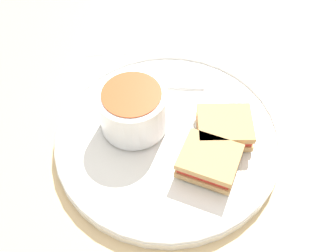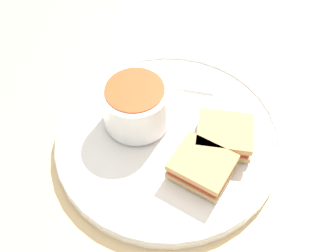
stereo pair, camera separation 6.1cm
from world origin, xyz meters
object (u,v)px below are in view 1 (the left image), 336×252
object	(u,v)px
sandwich_half_near	(209,161)
sandwich_half_far	(224,127)
spoon	(149,84)
soup_bowl	(134,108)

from	to	relation	value
sandwich_half_near	sandwich_half_far	bearing A→B (deg)	86.82
spoon	sandwich_half_near	xyz separation A→B (m)	(0.15, -0.12, 0.01)
soup_bowl	sandwich_half_near	distance (m)	0.14
soup_bowl	spoon	bearing A→B (deg)	97.76
sandwich_half_far	soup_bowl	bearing A→B (deg)	-167.89
soup_bowl	sandwich_half_far	bearing A→B (deg)	12.11
soup_bowl	sandwich_half_near	size ratio (longest dim) A/B	1.27
soup_bowl	spoon	size ratio (longest dim) A/B	0.86
soup_bowl	sandwich_half_near	bearing A→B (deg)	-15.11
sandwich_half_near	soup_bowl	bearing A→B (deg)	164.89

